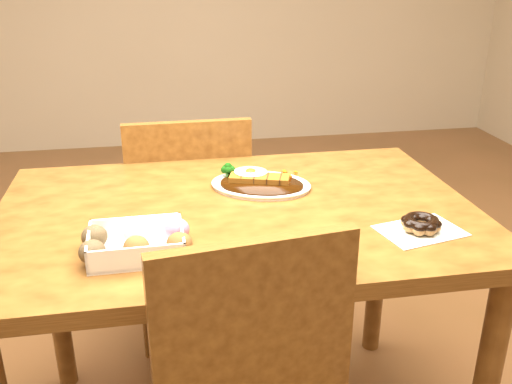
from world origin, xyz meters
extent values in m
cube|color=#552D11|center=(0.00, 0.00, 0.73)|extent=(1.20, 0.80, 0.04)
cylinder|color=#552D11|center=(-0.54, 0.34, 0.35)|extent=(0.06, 0.06, 0.71)
cylinder|color=#552D11|center=(0.54, 0.34, 0.35)|extent=(0.06, 0.06, 0.71)
cube|color=#552D11|center=(-0.10, 0.60, 0.43)|extent=(0.42, 0.42, 0.04)
cylinder|color=#552D11|center=(0.07, 0.77, 0.21)|extent=(0.04, 0.04, 0.41)
cylinder|color=#552D11|center=(-0.27, 0.77, 0.21)|extent=(0.04, 0.04, 0.41)
cylinder|color=#552D11|center=(0.07, 0.43, 0.21)|extent=(0.04, 0.04, 0.41)
cylinder|color=#552D11|center=(-0.27, 0.43, 0.21)|extent=(0.04, 0.04, 0.41)
cube|color=#552D11|center=(-0.10, 0.41, 0.67)|extent=(0.40, 0.03, 0.40)
cube|color=#552D11|center=(-0.03, -0.41, 0.67)|extent=(0.40, 0.08, 0.40)
ellipsoid|color=white|center=(0.08, 0.13, 0.76)|extent=(0.32, 0.28, 0.01)
ellipsoid|color=black|center=(0.08, 0.11, 0.76)|extent=(0.27, 0.23, 0.01)
cube|color=#6B380C|center=(0.08, 0.13, 0.77)|extent=(0.17, 0.10, 0.02)
ellipsoid|color=white|center=(0.06, 0.16, 0.78)|extent=(0.11, 0.11, 0.01)
ellipsoid|color=#FFB214|center=(0.06, 0.16, 0.79)|extent=(0.03, 0.03, 0.02)
cube|color=white|center=(-0.25, -0.20, 0.78)|extent=(0.20, 0.16, 0.05)
ellipsoid|color=black|center=(-0.33, -0.23, 0.78)|extent=(0.06, 0.06, 0.05)
ellipsoid|color=brown|center=(-0.24, -0.23, 0.78)|extent=(0.06, 0.06, 0.05)
ellipsoid|color=brown|center=(-0.16, -0.23, 0.78)|extent=(0.06, 0.06, 0.05)
ellipsoid|color=black|center=(-0.33, -0.16, 0.78)|extent=(0.06, 0.06, 0.05)
ellipsoid|color=beige|center=(-0.25, -0.16, 0.78)|extent=(0.06, 0.06, 0.05)
ellipsoid|color=pink|center=(-0.16, -0.16, 0.78)|extent=(0.06, 0.06, 0.05)
cube|color=silver|center=(0.40, -0.20, 0.75)|extent=(0.21, 0.17, 0.00)
torus|color=olive|center=(0.40, -0.20, 0.77)|extent=(0.11, 0.11, 0.03)
torus|color=black|center=(0.40, -0.20, 0.78)|extent=(0.10, 0.10, 0.02)
camera|label=1|loc=(-0.19, -1.30, 1.33)|focal=40.00mm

